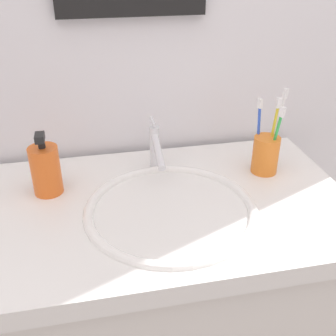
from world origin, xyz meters
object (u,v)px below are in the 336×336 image
Objects in this scene: toothbrush_yellow at (273,130)px; toothbrush_blue at (259,129)px; toothbrush_cup at (265,155)px; toothbrush_white at (278,125)px; faucet at (156,148)px; toothbrush_green at (276,136)px; soap_dispenser at (46,169)px.

toothbrush_yellow is 1.04× the size of toothbrush_blue.
toothbrush_cup is at bearing -158.02° from toothbrush_yellow.
toothbrush_white is (0.03, 0.01, 0.07)m from toothbrush_cup.
toothbrush_blue is at bearing 118.17° from toothbrush_cup.
faucet is 0.26m from toothbrush_blue.
faucet is 0.72× the size of toothbrush_white.
toothbrush_white reaches higher than toothbrush_green.
faucet is 0.29m from toothbrush_green.
toothbrush_white is 0.57m from soap_dispenser.
toothbrush_yellow is (0.28, -0.06, 0.05)m from faucet.
faucet is 0.27m from soap_dispenser.
soap_dispenser is at bearing 177.06° from toothbrush_green.
toothbrush_white is at bearing 29.31° from toothbrush_yellow.
toothbrush_blue is at bearing -7.83° from faucet.
toothbrush_white is (0.30, -0.05, 0.06)m from faucet.
toothbrush_yellow reaches higher than toothbrush_green.
toothbrush_white is 0.05m from toothbrush_blue.
soap_dispenser reaches higher than faucet.
faucet is 0.82× the size of toothbrush_blue.
soap_dispenser reaches higher than toothbrush_cup.
toothbrush_blue is at bearing 145.34° from toothbrush_yellow.
faucet is at bearing 167.15° from toothbrush_cup.
faucet is 0.31m from toothbrush_white.
soap_dispenser is at bearing -179.69° from toothbrush_white.
toothbrush_green reaches higher than faucet.
toothbrush_green is 0.55m from soap_dispenser.
toothbrush_yellow is (0.02, 0.01, 0.06)m from toothbrush_cup.
toothbrush_green is (0.28, -0.08, 0.04)m from faucet.
toothbrush_green is 0.95× the size of toothbrush_yellow.
faucet is at bearing 10.68° from soap_dispenser.
toothbrush_blue reaches higher than soap_dispenser.
toothbrush_green is at bearing -54.31° from toothbrush_cup.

